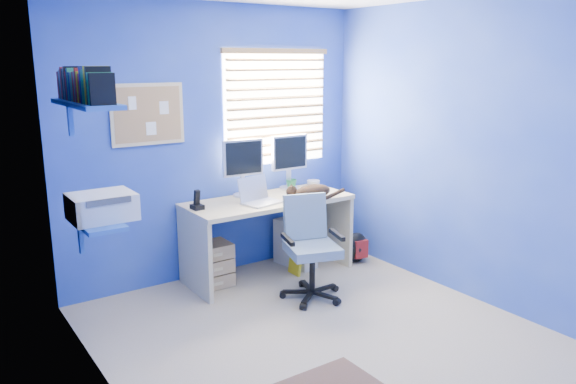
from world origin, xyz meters
TOP-DOWN VIEW (x-y plane):
  - floor at (0.00, 0.00)m, footprint 3.00×3.20m
  - wall_back at (0.00, 1.60)m, footprint 3.00×0.01m
  - wall_front at (0.00, -1.60)m, footprint 3.00×0.01m
  - wall_left at (-1.50, 0.00)m, footprint 0.01×3.20m
  - wall_right at (1.50, 0.00)m, footprint 0.01×3.20m
  - desk at (0.34, 1.26)m, footprint 1.56×0.65m
  - laptop at (0.21, 1.14)m, footprint 0.37×0.32m
  - monitor_left at (0.21, 1.49)m, footprint 0.41×0.15m
  - monitor_right at (0.74, 1.50)m, footprint 0.40×0.12m
  - phone at (-0.36, 1.30)m, footprint 0.10×0.12m
  - mug at (0.75, 1.47)m, footprint 0.10×0.09m
  - cd_spindle at (0.99, 1.42)m, footprint 0.13×0.13m
  - cat at (0.69, 1.03)m, footprint 0.43×0.33m
  - tower_pc at (0.69, 1.31)m, footprint 0.26×0.47m
  - drawer_boxes at (-0.24, 1.31)m, footprint 0.35×0.28m
  - yellow_book at (0.55, 1.11)m, footprint 0.03×0.17m
  - backpack at (1.26, 1.05)m, footprint 0.29×0.24m
  - office_chair at (0.36, 0.62)m, footprint 0.63×0.63m
  - window_blinds at (0.65, 1.57)m, footprint 1.15×0.05m
  - corkboard at (-0.65, 1.58)m, footprint 0.64×0.02m
  - wall_shelves at (-1.35, 0.75)m, footprint 0.42×0.90m

SIDE VIEW (x-z plane):
  - floor at x=0.00m, z-range 0.00..0.00m
  - yellow_book at x=0.55m, z-range 0.00..0.24m
  - backpack at x=1.26m, z-range 0.00..0.30m
  - drawer_boxes at x=-0.24m, z-range 0.00..0.41m
  - tower_pc at x=0.69m, z-range 0.00..0.45m
  - office_chair at x=0.36m, z-range -0.11..0.76m
  - desk at x=0.34m, z-range 0.00..0.74m
  - cd_spindle at x=0.99m, z-range 0.74..0.81m
  - mug at x=0.75m, z-range 0.74..0.84m
  - cat at x=0.69m, z-range 0.74..0.88m
  - phone at x=-0.36m, z-range 0.74..0.91m
  - laptop at x=0.21m, z-range 0.74..0.96m
  - monitor_left at x=0.21m, z-range 0.74..1.28m
  - monitor_right at x=0.74m, z-range 0.74..1.28m
  - wall_back at x=0.00m, z-range 0.00..2.50m
  - wall_front at x=0.00m, z-range 0.00..2.50m
  - wall_left at x=-1.50m, z-range 0.00..2.50m
  - wall_right at x=1.50m, z-range 0.00..2.50m
  - wall_shelves at x=-1.35m, z-range 0.91..1.96m
  - corkboard at x=-0.65m, z-range 1.29..1.81m
  - window_blinds at x=0.65m, z-range 1.00..2.10m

